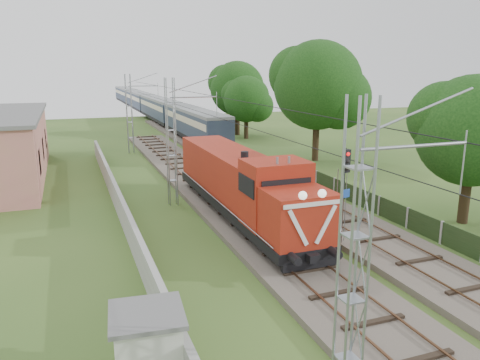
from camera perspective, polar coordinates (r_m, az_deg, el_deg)
name	(u,v)px	position (r m, az deg, el deg)	size (l,w,h in m)	color
ground	(302,272)	(20.74, 7.58, -11.00)	(140.00, 140.00, 0.00)	#2E4C1C
track_main	(244,220)	(26.62, 0.55, -4.85)	(4.20, 70.00, 0.45)	#6B6054
track_side	(245,168)	(40.08, 0.62, 1.42)	(4.20, 80.00, 0.45)	#6B6054
catenary	(172,142)	(29.59, -8.28, 4.58)	(3.31, 70.00, 8.00)	gray
boundary_wall	(117,198)	(29.76, -14.76, -2.18)	(0.25, 40.00, 1.50)	#9E9E99
fence	(408,218)	(27.15, 19.75, -4.38)	(0.12, 32.00, 1.20)	black
locomotive	(242,183)	(26.48, 0.20, -0.41)	(2.93, 16.71, 4.24)	black
coach_rake	(148,103)	(87.01, -11.14, 9.17)	(2.85, 85.13, 3.30)	black
signal_post	(344,181)	(22.51, 12.62, -0.08)	(0.54, 0.43, 4.95)	black
relay_hut	(148,346)	(13.99, -11.14, -19.22)	(2.21, 2.21, 2.09)	beige
tree_a	(474,132)	(28.53, 26.60, 5.24)	(6.39, 6.08, 8.28)	#332114
tree_b	(319,86)	(44.35, 9.59, 11.20)	(8.57, 8.16, 11.11)	#332114
tree_c	(247,100)	(58.10, 0.84, 9.77)	(5.93, 5.65, 7.69)	#332114
tree_d	(238,89)	(61.27, -0.25, 11.01)	(7.32, 6.97, 9.49)	#332114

